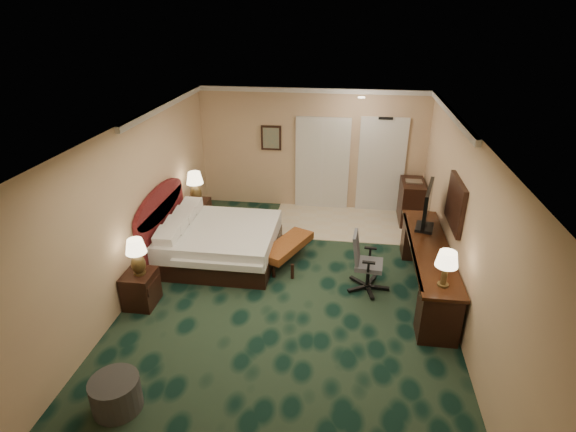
# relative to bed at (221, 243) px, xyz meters

# --- Properties ---
(floor) EXTENTS (5.00, 7.50, 0.00)m
(floor) POSITION_rel_bed_xyz_m (1.40, -1.11, -0.32)
(floor) COLOR black
(floor) RESTS_ON ground
(ceiling) EXTENTS (5.00, 7.50, 0.00)m
(ceiling) POSITION_rel_bed_xyz_m (1.40, -1.11, 2.38)
(ceiling) COLOR white
(ceiling) RESTS_ON wall_back
(wall_back) EXTENTS (5.00, 0.00, 2.70)m
(wall_back) POSITION_rel_bed_xyz_m (1.40, 2.64, 1.03)
(wall_back) COLOR tan
(wall_back) RESTS_ON ground
(wall_left) EXTENTS (0.00, 7.50, 2.70)m
(wall_left) POSITION_rel_bed_xyz_m (-1.10, -1.11, 1.03)
(wall_left) COLOR tan
(wall_left) RESTS_ON ground
(wall_right) EXTENTS (0.00, 7.50, 2.70)m
(wall_right) POSITION_rel_bed_xyz_m (3.90, -1.11, 1.03)
(wall_right) COLOR tan
(wall_right) RESTS_ON ground
(crown_molding) EXTENTS (5.00, 7.50, 0.10)m
(crown_molding) POSITION_rel_bed_xyz_m (1.40, -1.11, 2.33)
(crown_molding) COLOR silver
(crown_molding) RESTS_ON wall_back
(tile_patch) EXTENTS (3.20, 1.70, 0.01)m
(tile_patch) POSITION_rel_bed_xyz_m (2.30, 1.79, -0.31)
(tile_patch) COLOR beige
(tile_patch) RESTS_ON ground
(headboard) EXTENTS (0.12, 2.00, 1.40)m
(headboard) POSITION_rel_bed_xyz_m (-1.04, -0.11, 0.38)
(headboard) COLOR #440A12
(headboard) RESTS_ON ground
(entry_door) EXTENTS (1.02, 0.06, 2.18)m
(entry_door) POSITION_rel_bed_xyz_m (2.95, 2.61, 0.73)
(entry_door) COLOR silver
(entry_door) RESTS_ON ground
(closet_doors) EXTENTS (1.20, 0.06, 2.10)m
(closet_doors) POSITION_rel_bed_xyz_m (1.65, 2.60, 0.73)
(closet_doors) COLOR beige
(closet_doors) RESTS_ON ground
(wall_art) EXTENTS (0.45, 0.06, 0.55)m
(wall_art) POSITION_rel_bed_xyz_m (0.50, 2.60, 1.28)
(wall_art) COLOR slate
(wall_art) RESTS_ON wall_back
(wall_mirror) EXTENTS (0.05, 0.95, 0.75)m
(wall_mirror) POSITION_rel_bed_xyz_m (3.86, -0.51, 1.23)
(wall_mirror) COLOR white
(wall_mirror) RESTS_ON wall_right
(bed) EXTENTS (1.99, 1.84, 0.63)m
(bed) POSITION_rel_bed_xyz_m (0.00, 0.00, 0.00)
(bed) COLOR silver
(bed) RESTS_ON ground
(nightstand_near) EXTENTS (0.45, 0.51, 0.56)m
(nightstand_near) POSITION_rel_bed_xyz_m (-0.85, -1.55, -0.04)
(nightstand_near) COLOR black
(nightstand_near) RESTS_ON ground
(nightstand_far) EXTENTS (0.48, 0.55, 0.60)m
(nightstand_far) POSITION_rel_bed_xyz_m (-0.83, 1.16, -0.01)
(nightstand_far) COLOR black
(nightstand_far) RESTS_ON ground
(lamp_near) EXTENTS (0.37, 0.37, 0.59)m
(lamp_near) POSITION_rel_bed_xyz_m (-0.83, -1.54, 0.54)
(lamp_near) COLOR #312313
(lamp_near) RESTS_ON nightstand_near
(lamp_far) EXTENTS (0.37, 0.37, 0.64)m
(lamp_far) POSITION_rel_bed_xyz_m (-0.82, 1.16, 0.61)
(lamp_far) COLOR #312313
(lamp_far) RESTS_ON nightstand_far
(bed_bench) EXTENTS (0.88, 1.30, 0.42)m
(bed_bench) POSITION_rel_bed_xyz_m (1.22, 0.01, -0.11)
(bed_bench) COLOR brown
(bed_bench) RESTS_ON ground
(ottoman) EXTENTS (0.65, 0.65, 0.41)m
(ottoman) POSITION_rel_bed_xyz_m (-0.28, -3.50, -0.11)
(ottoman) COLOR #2A2A2A
(ottoman) RESTS_ON ground
(desk) EXTENTS (0.60, 2.81, 0.81)m
(desk) POSITION_rel_bed_xyz_m (3.58, -0.56, 0.09)
(desk) COLOR black
(desk) RESTS_ON ground
(tv) EXTENTS (0.31, 0.98, 0.77)m
(tv) POSITION_rel_bed_xyz_m (3.57, 0.10, 0.88)
(tv) COLOR black
(tv) RESTS_ON desk
(desk_lamp) EXTENTS (0.35, 0.35, 0.53)m
(desk_lamp) POSITION_rel_bed_xyz_m (3.59, -1.63, 0.76)
(desk_lamp) COLOR #312313
(desk_lamp) RESTS_ON desk
(desk_chair) EXTENTS (0.63, 0.59, 1.00)m
(desk_chair) POSITION_rel_bed_xyz_m (2.65, -0.63, 0.18)
(desk_chair) COLOR #48484C
(desk_chair) RESTS_ON ground
(minibar) EXTENTS (0.48, 0.86, 0.91)m
(minibar) POSITION_rel_bed_xyz_m (3.62, 2.09, 0.14)
(minibar) COLOR black
(minibar) RESTS_ON ground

